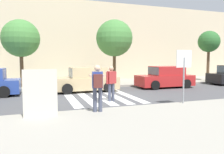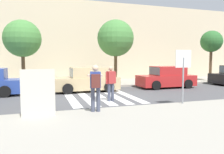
{
  "view_description": "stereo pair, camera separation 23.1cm",
  "coord_description": "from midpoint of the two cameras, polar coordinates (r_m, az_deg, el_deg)",
  "views": [
    {
      "loc": [
        -3.25,
        -11.39,
        2.08
      ],
      "look_at": [
        0.6,
        -0.2,
        1.1
      ],
      "focal_mm": 35.0,
      "sensor_mm": 36.0,
      "label": 1
    },
    {
      "loc": [
        -3.03,
        -11.47,
        2.08
      ],
      "look_at": [
        0.6,
        -0.2,
        1.1
      ],
      "focal_mm": 35.0,
      "sensor_mm": 36.0,
      "label": 2
    }
  ],
  "objects": [
    {
      "name": "ground_plane",
      "position": [
        12.03,
        -2.47,
        -5.22
      ],
      "size": [
        120.0,
        120.0,
        0.0
      ],
      "primitive_type": "plane",
      "color": "#4C4C4F"
    },
    {
      "name": "sidewalk_near",
      "position": [
        6.42,
        12.83,
        -13.64
      ],
      "size": [
        60.0,
        6.0,
        0.14
      ],
      "primitive_type": "cube",
      "color": "#9E998C",
      "rests_on": "ground"
    },
    {
      "name": "sidewalk_far",
      "position": [
        17.82,
        -7.61,
        -1.78
      ],
      "size": [
        60.0,
        4.8,
        0.14
      ],
      "primitive_type": "cube",
      "color": "#9E998C",
      "rests_on": "ground"
    },
    {
      "name": "building_facade_far",
      "position": [
        22.11,
        -9.77,
        8.83
      ],
      "size": [
        56.0,
        4.0,
        7.37
      ],
      "primitive_type": "cube",
      "color": "beige",
      "rests_on": "ground"
    },
    {
      "name": "crosswalk_stripe_0",
      "position": [
        11.91,
        -10.2,
        -5.38
      ],
      "size": [
        0.44,
        5.2,
        0.01
      ],
      "primitive_type": "cube",
      "color": "silver",
      "rests_on": "ground"
    },
    {
      "name": "crosswalk_stripe_1",
      "position": [
        12.04,
        -6.41,
        -5.22
      ],
      "size": [
        0.44,
        5.2,
        0.01
      ],
      "primitive_type": "cube",
      "color": "silver",
      "rests_on": "ground"
    },
    {
      "name": "crosswalk_stripe_2",
      "position": [
        12.22,
        -2.72,
        -5.05
      ],
      "size": [
        0.44,
        5.2,
        0.01
      ],
      "primitive_type": "cube",
      "color": "silver",
      "rests_on": "ground"
    },
    {
      "name": "crosswalk_stripe_3",
      "position": [
        12.45,
        0.84,
        -4.86
      ],
      "size": [
        0.44,
        5.2,
        0.01
      ],
      "primitive_type": "cube",
      "color": "silver",
      "rests_on": "ground"
    },
    {
      "name": "crosswalk_stripe_4",
      "position": [
        12.73,
        4.27,
        -4.67
      ],
      "size": [
        0.44,
        5.2,
        0.01
      ],
      "primitive_type": "cube",
      "color": "silver",
      "rests_on": "ground"
    },
    {
      "name": "stop_sign",
      "position": [
        9.98,
        18.75,
        3.06
      ],
      "size": [
        0.76,
        0.08,
        2.33
      ],
      "color": "gray",
      "rests_on": "sidewalk_near"
    },
    {
      "name": "photographer_with_backpack",
      "position": [
        7.99,
        -3.51,
        -1.85
      ],
      "size": [
        0.68,
        0.91,
        1.72
      ],
      "color": "#474C60",
      "rests_on": "sidewalk_near"
    },
    {
      "name": "pedestrian_crossing",
      "position": [
        10.72,
        0.31,
        -1.19
      ],
      "size": [
        0.57,
        0.32,
        1.72
      ],
      "color": "#474C60",
      "rests_on": "ground"
    },
    {
      "name": "parked_car_tan",
      "position": [
        14.09,
        -6.12,
        -0.81
      ],
      "size": [
        4.1,
        1.92,
        1.55
      ],
      "color": "tan",
      "rests_on": "ground"
    },
    {
      "name": "parked_car_red",
      "position": [
        16.31,
        14.43,
        -0.18
      ],
      "size": [
        4.1,
        1.92,
        1.55
      ],
      "color": "red",
      "rests_on": "ground"
    },
    {
      "name": "street_tree_west",
      "position": [
        16.16,
        -21.99,
        9.24
      ],
      "size": [
        2.51,
        2.51,
        4.58
      ],
      "color": "brown",
      "rests_on": "sidewalk_far"
    },
    {
      "name": "street_tree_center",
      "position": [
        16.72,
        1.35,
        10.05
      ],
      "size": [
        2.76,
        2.76,
        4.88
      ],
      "color": "brown",
      "rests_on": "sidewalk_far"
    },
    {
      "name": "street_tree_east",
      "position": [
        21.31,
        24.81,
        8.32
      ],
      "size": [
        1.88,
        1.88,
        4.42
      ],
      "color": "brown",
      "rests_on": "sidewalk_far"
    },
    {
      "name": "advertising_board",
      "position": [
        7.71,
        -17.93,
        -4.02
      ],
      "size": [
        1.1,
        0.11,
        1.6
      ],
      "color": "beige",
      "rests_on": "sidewalk_near"
    }
  ]
}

